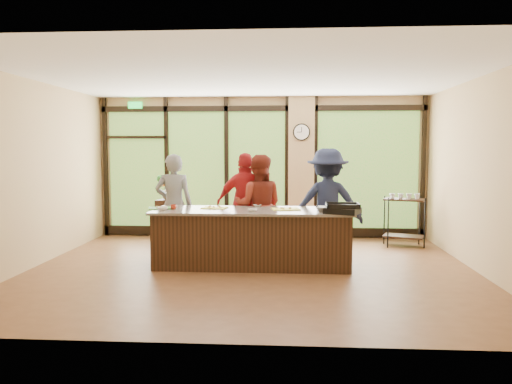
# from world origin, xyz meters

# --- Properties ---
(floor) EXTENTS (7.00, 7.00, 0.00)m
(floor) POSITION_xyz_m (0.00, 0.00, 0.00)
(floor) COLOR brown
(floor) RESTS_ON ground
(ceiling) EXTENTS (7.00, 7.00, 0.00)m
(ceiling) POSITION_xyz_m (0.00, 0.00, 3.00)
(ceiling) COLOR white
(ceiling) RESTS_ON back_wall
(back_wall) EXTENTS (7.00, 0.00, 7.00)m
(back_wall) POSITION_xyz_m (0.00, 3.00, 1.50)
(back_wall) COLOR tan
(back_wall) RESTS_ON floor
(left_wall) EXTENTS (0.00, 6.00, 6.00)m
(left_wall) POSITION_xyz_m (-3.50, 0.00, 1.50)
(left_wall) COLOR tan
(left_wall) RESTS_ON floor
(right_wall) EXTENTS (0.00, 6.00, 6.00)m
(right_wall) POSITION_xyz_m (3.50, 0.00, 1.50)
(right_wall) COLOR tan
(right_wall) RESTS_ON floor
(window_wall) EXTENTS (6.90, 0.12, 3.00)m
(window_wall) POSITION_xyz_m (0.16, 2.95, 1.39)
(window_wall) COLOR tan
(window_wall) RESTS_ON floor
(island_base) EXTENTS (3.10, 1.00, 0.88)m
(island_base) POSITION_xyz_m (0.00, 0.30, 0.44)
(island_base) COLOR black
(island_base) RESTS_ON floor
(countertop) EXTENTS (3.20, 1.10, 0.04)m
(countertop) POSITION_xyz_m (0.00, 0.30, 0.90)
(countertop) COLOR gray
(countertop) RESTS_ON island_base
(wall_clock) EXTENTS (0.36, 0.04, 0.36)m
(wall_clock) POSITION_xyz_m (0.85, 2.87, 2.25)
(wall_clock) COLOR black
(wall_clock) RESTS_ON window_wall
(cook_left) EXTENTS (0.71, 0.51, 1.81)m
(cook_left) POSITION_xyz_m (-1.45, 1.00, 0.91)
(cook_left) COLOR slate
(cook_left) RESTS_ON floor
(cook_midleft) EXTENTS (0.91, 0.73, 1.80)m
(cook_midleft) POSITION_xyz_m (0.06, 1.03, 0.90)
(cook_midleft) COLOR maroon
(cook_midleft) RESTS_ON floor
(cook_midright) EXTENTS (1.09, 0.48, 1.83)m
(cook_midright) POSITION_xyz_m (-0.17, 1.15, 0.92)
(cook_midright) COLOR maroon
(cook_midright) RESTS_ON floor
(cook_right) EXTENTS (1.26, 0.75, 1.91)m
(cook_right) POSITION_xyz_m (1.26, 0.99, 0.95)
(cook_right) COLOR #181D35
(cook_right) RESTS_ON floor
(roasting_pan) EXTENTS (0.61, 0.56, 0.09)m
(roasting_pan) POSITION_xyz_m (1.40, -0.10, 0.96)
(roasting_pan) COLOR black
(roasting_pan) RESTS_ON countertop
(mixing_bowl) EXTENTS (0.35, 0.35, 0.07)m
(mixing_bowl) POSITION_xyz_m (1.15, 0.19, 0.96)
(mixing_bowl) COLOR silver
(mixing_bowl) RESTS_ON countertop
(cutting_board_left) EXTENTS (0.51, 0.44, 0.01)m
(cutting_board_left) POSITION_xyz_m (-1.50, 0.37, 0.93)
(cutting_board_left) COLOR #3A822F
(cutting_board_left) RESTS_ON countertop
(cutting_board_center) EXTENTS (0.44, 0.36, 0.01)m
(cutting_board_center) POSITION_xyz_m (-0.64, 0.45, 0.93)
(cutting_board_center) COLOR yellow
(cutting_board_center) RESTS_ON countertop
(cutting_board_right) EXTENTS (0.49, 0.40, 0.01)m
(cutting_board_right) POSITION_xyz_m (0.54, 0.36, 0.93)
(cutting_board_right) COLOR yellow
(cutting_board_right) RESTS_ON countertop
(prep_bowl_near) EXTENTS (0.18, 0.18, 0.05)m
(prep_bowl_near) POSITION_xyz_m (-1.42, 0.09, 0.95)
(prep_bowl_near) COLOR silver
(prep_bowl_near) RESTS_ON countertop
(prep_bowl_mid) EXTENTS (0.17, 0.17, 0.05)m
(prep_bowl_mid) POSITION_xyz_m (0.02, 0.01, 0.94)
(prep_bowl_mid) COLOR silver
(prep_bowl_mid) RESTS_ON countertop
(prep_bowl_far) EXTENTS (0.18, 0.18, 0.03)m
(prep_bowl_far) POSITION_xyz_m (0.06, 0.72, 0.94)
(prep_bowl_far) COLOR silver
(prep_bowl_far) RESTS_ON countertop
(red_ramekin) EXTENTS (0.12, 0.12, 0.08)m
(red_ramekin) POSITION_xyz_m (-1.28, 0.26, 0.96)
(red_ramekin) COLOR #AC2611
(red_ramekin) RESTS_ON countertop
(flower_stand) EXTENTS (0.48, 0.48, 0.87)m
(flower_stand) POSITION_xyz_m (-1.84, 2.22, 0.44)
(flower_stand) COLOR black
(flower_stand) RESTS_ON floor
(flower_vase) EXTENTS (0.32, 0.32, 0.30)m
(flower_vase) POSITION_xyz_m (-1.84, 2.22, 1.02)
(flower_vase) COLOR olive
(flower_vase) RESTS_ON flower_stand
(bar_cart) EXTENTS (0.86, 0.68, 1.03)m
(bar_cart) POSITION_xyz_m (2.84, 2.13, 0.62)
(bar_cart) COLOR black
(bar_cart) RESTS_ON floor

